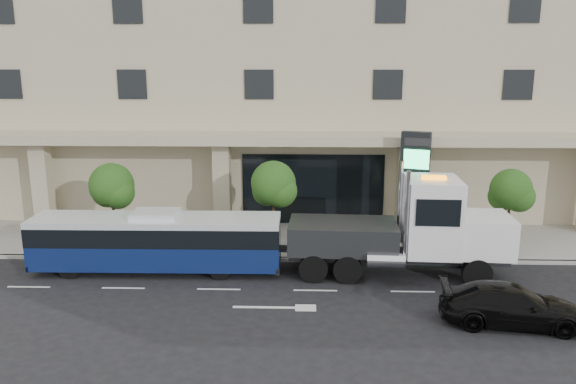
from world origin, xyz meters
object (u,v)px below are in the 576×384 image
Objects in this scene: city_bus at (157,241)px; tow_truck at (408,231)px; black_sedan at (512,305)px; signage_pylon at (414,187)px.

tow_truck is (11.11, -0.15, 0.60)m from city_bus.
black_sedan is at bearing -55.56° from tow_truck.
signage_pylon is at bearing 79.76° from tow_truck.
signage_pylon reaches higher than city_bus.
signage_pylon is (12.07, 3.98, 1.63)m from city_bus.
city_bus is 12.81m from signage_pylon.
black_sedan is (2.90, -4.72, -1.30)m from tow_truck.
city_bus is 1.93× the size of signage_pylon.
tow_truck is 2.16× the size of black_sedan.
city_bus is at bearing -141.56° from signage_pylon.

